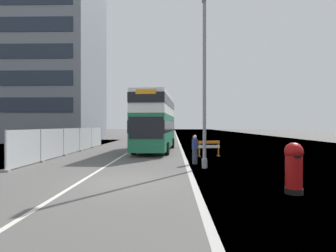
{
  "coord_description": "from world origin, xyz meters",
  "views": [
    {
      "loc": [
        2.11,
        -10.55,
        2.25
      ],
      "look_at": [
        1.78,
        8.06,
        2.2
      ],
      "focal_mm": 28.48,
      "sensor_mm": 36.0,
      "label": 1
    }
  ],
  "objects_px": {
    "car_far_side": "(165,130)",
    "pedestrian_at_kerb": "(195,150)",
    "red_pillar_postbox": "(294,166)",
    "double_decker_bus": "(156,122)",
    "lamppost_foreground": "(204,87)",
    "car_receding_far": "(147,131)",
    "car_oncoming_near": "(165,133)",
    "car_receding_mid": "(145,132)",
    "roadworks_barrier": "(209,147)"
  },
  "relations": [
    {
      "from": "lamppost_foreground",
      "to": "car_receding_far",
      "type": "bearing_deg",
      "value": 99.58
    },
    {
      "from": "roadworks_barrier",
      "to": "pedestrian_at_kerb",
      "type": "distance_m",
      "value": 3.83
    },
    {
      "from": "double_decker_bus",
      "to": "lamppost_foreground",
      "type": "bearing_deg",
      "value": -71.47
    },
    {
      "from": "car_oncoming_near",
      "to": "pedestrian_at_kerb",
      "type": "height_order",
      "value": "car_oncoming_near"
    },
    {
      "from": "double_decker_bus",
      "to": "roadworks_barrier",
      "type": "relative_size",
      "value": 6.62
    },
    {
      "from": "roadworks_barrier",
      "to": "car_oncoming_near",
      "type": "distance_m",
      "value": 23.67
    },
    {
      "from": "car_far_side",
      "to": "pedestrian_at_kerb",
      "type": "relative_size",
      "value": 2.39
    },
    {
      "from": "double_decker_bus",
      "to": "car_oncoming_near",
      "type": "xyz_separation_m",
      "value": [
        0.27,
        19.03,
        -1.51
      ]
    },
    {
      "from": "red_pillar_postbox",
      "to": "car_oncoming_near",
      "type": "relative_size",
      "value": 0.44
    },
    {
      "from": "double_decker_bus",
      "to": "lamppost_foreground",
      "type": "relative_size",
      "value": 1.19
    },
    {
      "from": "lamppost_foreground",
      "to": "pedestrian_at_kerb",
      "type": "distance_m",
      "value": 3.75
    },
    {
      "from": "double_decker_bus",
      "to": "pedestrian_at_kerb",
      "type": "relative_size",
      "value": 6.38
    },
    {
      "from": "car_oncoming_near",
      "to": "car_far_side",
      "type": "xyz_separation_m",
      "value": [
        -0.88,
        24.93,
        -0.11
      ]
    },
    {
      "from": "pedestrian_at_kerb",
      "to": "lamppost_foreground",
      "type": "bearing_deg",
      "value": -75.32
    },
    {
      "from": "car_receding_mid",
      "to": "car_far_side",
      "type": "distance_m",
      "value": 17.9
    },
    {
      "from": "lamppost_foreground",
      "to": "pedestrian_at_kerb",
      "type": "relative_size",
      "value": 5.37
    },
    {
      "from": "car_receding_mid",
      "to": "car_receding_far",
      "type": "distance_m",
      "value": 7.82
    },
    {
      "from": "car_receding_mid",
      "to": "lamppost_foreground",
      "type": "bearing_deg",
      "value": -79.06
    },
    {
      "from": "car_oncoming_near",
      "to": "car_far_side",
      "type": "height_order",
      "value": "car_oncoming_near"
    },
    {
      "from": "double_decker_bus",
      "to": "red_pillar_postbox",
      "type": "relative_size",
      "value": 6.37
    },
    {
      "from": "lamppost_foreground",
      "to": "double_decker_bus",
      "type": "bearing_deg",
      "value": 108.53
    },
    {
      "from": "red_pillar_postbox",
      "to": "pedestrian_at_kerb",
      "type": "bearing_deg",
      "value": 112.16
    },
    {
      "from": "roadworks_barrier",
      "to": "double_decker_bus",
      "type": "bearing_deg",
      "value": 133.23
    },
    {
      "from": "car_receding_mid",
      "to": "car_receding_far",
      "type": "height_order",
      "value": "car_receding_far"
    },
    {
      "from": "lamppost_foreground",
      "to": "roadworks_barrier",
      "type": "height_order",
      "value": "lamppost_foreground"
    },
    {
      "from": "car_far_side",
      "to": "pedestrian_at_kerb",
      "type": "height_order",
      "value": "car_far_side"
    },
    {
      "from": "lamppost_foreground",
      "to": "red_pillar_postbox",
      "type": "xyz_separation_m",
      "value": [
        2.32,
        -5.18,
        -3.35
      ]
    },
    {
      "from": "lamppost_foreground",
      "to": "car_oncoming_near",
      "type": "height_order",
      "value": "lamppost_foreground"
    },
    {
      "from": "red_pillar_postbox",
      "to": "car_far_side",
      "type": "bearing_deg",
      "value": 95.93
    },
    {
      "from": "car_far_side",
      "to": "red_pillar_postbox",
      "type": "bearing_deg",
      "value": -84.07
    },
    {
      "from": "pedestrian_at_kerb",
      "to": "double_decker_bus",
      "type": "bearing_deg",
      "value": 109.22
    },
    {
      "from": "red_pillar_postbox",
      "to": "car_oncoming_near",
      "type": "bearing_deg",
      "value": 98.79
    },
    {
      "from": "red_pillar_postbox",
      "to": "roadworks_barrier",
      "type": "xyz_separation_m",
      "value": [
        -1.4,
        10.24,
        -0.21
      ]
    },
    {
      "from": "red_pillar_postbox",
      "to": "roadworks_barrier",
      "type": "relative_size",
      "value": 1.04
    },
    {
      "from": "lamppost_foreground",
      "to": "car_receding_mid",
      "type": "bearing_deg",
      "value": 100.94
    },
    {
      "from": "double_decker_bus",
      "to": "car_far_side",
      "type": "relative_size",
      "value": 2.67
    },
    {
      "from": "red_pillar_postbox",
      "to": "car_receding_mid",
      "type": "distance_m",
      "value": 41.94
    },
    {
      "from": "roadworks_barrier",
      "to": "car_oncoming_near",
      "type": "xyz_separation_m",
      "value": [
        -3.8,
        23.36,
        0.35
      ]
    },
    {
      "from": "double_decker_bus",
      "to": "lamppost_foreground",
      "type": "height_order",
      "value": "lamppost_foreground"
    },
    {
      "from": "car_receding_mid",
      "to": "car_far_side",
      "type": "height_order",
      "value": "car_far_side"
    },
    {
      "from": "lamppost_foreground",
      "to": "car_oncoming_near",
      "type": "distance_m",
      "value": 28.75
    },
    {
      "from": "car_far_side",
      "to": "pedestrian_at_kerb",
      "type": "bearing_deg",
      "value": -86.28
    },
    {
      "from": "red_pillar_postbox",
      "to": "car_oncoming_near",
      "type": "xyz_separation_m",
      "value": [
        -5.2,
        33.6,
        0.14
      ]
    },
    {
      "from": "double_decker_bus",
      "to": "car_receding_mid",
      "type": "height_order",
      "value": "double_decker_bus"
    },
    {
      "from": "car_oncoming_near",
      "to": "car_receding_far",
      "type": "distance_m",
      "value": 15.77
    },
    {
      "from": "lamppost_foreground",
      "to": "car_receding_far",
      "type": "distance_m",
      "value": 44.28
    },
    {
      "from": "red_pillar_postbox",
      "to": "car_far_side",
      "type": "xyz_separation_m",
      "value": [
        -6.07,
        58.53,
        0.03
      ]
    },
    {
      "from": "lamppost_foreground",
      "to": "car_receding_far",
      "type": "relative_size",
      "value": 2.03
    },
    {
      "from": "red_pillar_postbox",
      "to": "pedestrian_at_kerb",
      "type": "xyz_separation_m",
      "value": [
        -2.7,
        6.64,
        -0.08
      ]
    },
    {
      "from": "double_decker_bus",
      "to": "car_receding_mid",
      "type": "distance_m",
      "value": 26.66
    }
  ]
}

